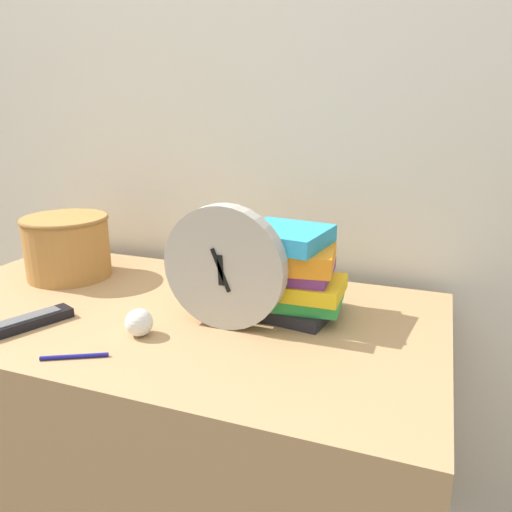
% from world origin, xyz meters
% --- Properties ---
extents(wall_back, '(6.00, 0.04, 2.40)m').
position_xyz_m(wall_back, '(0.00, 0.73, 1.20)').
color(wall_back, silver).
rests_on(wall_back, ground_plane).
extents(desk, '(1.21, 0.66, 0.70)m').
position_xyz_m(desk, '(0.00, 0.33, 0.35)').
color(desk, tan).
rests_on(desk, ground_plane).
extents(desk_clock, '(0.26, 0.04, 0.26)m').
position_xyz_m(desk_clock, '(0.16, 0.30, 0.83)').
color(desk_clock, '#B7B2A8').
rests_on(desk_clock, desk).
extents(book_stack, '(0.26, 0.20, 0.19)m').
position_xyz_m(book_stack, '(0.26, 0.41, 0.80)').
color(book_stack, '#232328').
rests_on(book_stack, desk).
extents(basket, '(0.22, 0.22, 0.16)m').
position_xyz_m(basket, '(-0.36, 0.45, 0.79)').
color(basket, '#B27A3D').
rests_on(basket, desk).
extents(tv_remote, '(0.12, 0.20, 0.02)m').
position_xyz_m(tv_remote, '(-0.23, 0.15, 0.72)').
color(tv_remote, black).
rests_on(tv_remote, desk).
extents(crumpled_paper_ball, '(0.06, 0.06, 0.06)m').
position_xyz_m(crumpled_paper_ball, '(0.02, 0.20, 0.73)').
color(crumpled_paper_ball, white).
rests_on(crumpled_paper_ball, desk).
extents(pen, '(0.11, 0.06, 0.01)m').
position_xyz_m(pen, '(-0.04, 0.08, 0.71)').
color(pen, navy).
rests_on(pen, desk).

